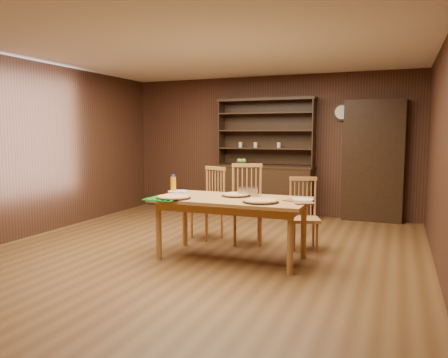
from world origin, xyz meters
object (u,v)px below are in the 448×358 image
at_px(china_hutch, 264,184).
at_px(dining_table, 232,205).
at_px(chair_right, 304,211).
at_px(chair_center, 247,201).
at_px(juice_bottle, 173,184).
at_px(chair_left, 211,200).

xyz_separation_m(china_hutch, dining_table, (0.45, -2.89, 0.07)).
relative_size(dining_table, chair_right, 1.96).
xyz_separation_m(chair_center, juice_bottle, (-0.84, -0.61, 0.27)).
height_order(china_hutch, juice_bottle, china_hutch).
distance_m(china_hutch, juice_bottle, 2.71).
bearing_deg(chair_left, chair_center, 17.49).
bearing_deg(juice_bottle, chair_right, 20.56).
height_order(dining_table, chair_center, chair_center).
height_order(chair_right, juice_bottle, juice_bottle).
distance_m(dining_table, juice_bottle, 0.97).
relative_size(dining_table, chair_left, 1.78).
bearing_deg(chair_left, dining_table, -29.62).
bearing_deg(chair_right, juice_bottle, -179.61).
bearing_deg(chair_center, dining_table, -105.11).
distance_m(chair_left, juice_bottle, 0.78).
bearing_deg(juice_bottle, china_hutch, 79.84).
relative_size(dining_table, juice_bottle, 8.05).
xyz_separation_m(china_hutch, chair_center, (0.36, -2.05, -0.01)).
relative_size(chair_center, juice_bottle, 4.81).
bearing_deg(chair_center, china_hutch, 78.89).
bearing_deg(juice_bottle, chair_center, 36.21).
relative_size(china_hutch, dining_table, 1.17).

